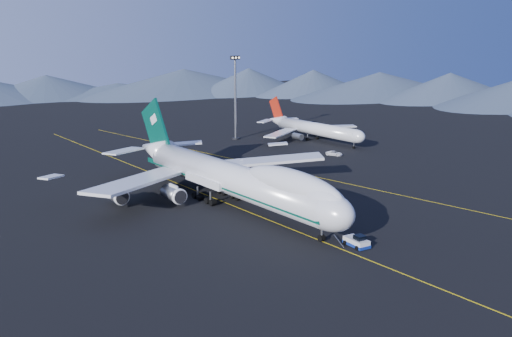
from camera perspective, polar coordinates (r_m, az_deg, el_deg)
ground at (r=117.31m, az=-2.44°, el=-3.69°), size 500.00×500.00×0.00m
taxiway_line_main at (r=117.31m, az=-2.44°, el=-3.68°), size 0.25×220.00×0.01m
taxiway_line_side at (r=143.02m, az=5.13°, el=-0.64°), size 28.08×198.09×0.01m
mountain_ridge at (r=217.09m, az=23.88°, el=4.61°), size 374.91×567.11×12.00m
boeing_747 at (r=115.79m, az=-2.48°, el=-0.93°), size 59.62×72.43×19.37m
pushback_tug at (r=96.32m, az=10.01°, el=-7.28°), size 3.13×4.89×2.01m
second_jet at (r=190.50m, az=5.77°, el=4.00°), size 40.42×45.67×13.00m
service_van at (r=166.88m, az=7.83°, el=1.51°), size 3.93×5.33×1.35m
floodlight_mast at (r=190.39m, az=-2.08°, el=7.11°), size 3.41×2.56×27.63m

